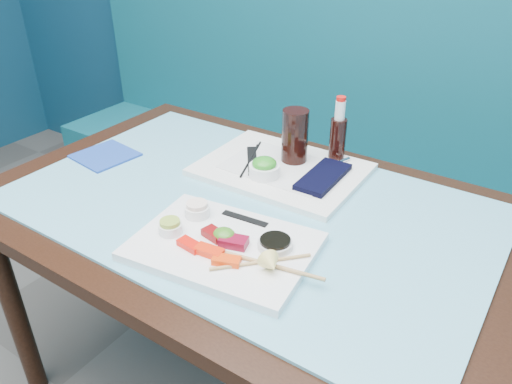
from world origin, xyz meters
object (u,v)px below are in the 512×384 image
Objects in this scene: cola_bottle_body at (337,141)px; cola_glass at (295,136)px; sashimi_plate at (224,246)px; serving_tray at (281,169)px; dining_table at (247,232)px; seaweed_bowl at (264,171)px; blue_napkin at (105,155)px; booth_bench at (361,194)px.

cola_glass is at bearing -135.21° from cola_bottle_body.
serving_tray is at bearing 95.28° from sashimi_plate.
cola_bottle_body is (0.09, 0.35, 0.16)m from dining_table.
sashimi_plate is at bearing -69.55° from dining_table.
cola_glass is at bearing 81.25° from seaweed_bowl.
sashimi_plate is at bearing -16.75° from blue_napkin.
booth_bench is at bearing 90.00° from dining_table.
dining_table is (0.00, -0.84, 0.29)m from booth_bench.
serving_tray is 3.33× the size of cola_bottle_body.
serving_tray is 2.91× the size of cola_glass.
seaweed_bowl is at bearing 15.86° from blue_napkin.
cola_bottle_body is (0.10, 0.15, 0.06)m from serving_tray.
booth_bench is 0.76m from cola_glass.
booth_bench is at bearing 86.68° from sashimi_plate.
cola_bottle_body is at bearing 30.87° from blue_napkin.
cola_bottle_body reaches higher than serving_tray.
booth_bench is 0.83m from seaweed_bowl.
booth_bench reaches higher than blue_napkin.
cola_bottle_body reaches higher than dining_table.
seaweed_bowl reaches higher than sashimi_plate.
cola_glass is (0.01, 0.05, 0.09)m from serving_tray.
seaweed_bowl is 0.51m from blue_napkin.
booth_bench reaches higher than seaweed_bowl.
serving_tray reaches higher than blue_napkin.
booth_bench is 2.14× the size of dining_table.
serving_tray is 0.08m from seaweed_bowl.
dining_table is 0.53m from blue_napkin.
cola_bottle_body is at bearing 44.79° from cola_glass.
booth_bench is 1.11m from sashimi_plate.
seaweed_bowl is (-0.10, 0.32, 0.02)m from sashimi_plate.
blue_napkin is at bearing -121.22° from booth_bench.
seaweed_bowl reaches higher than dining_table.
dining_table is 10.24× the size of cola_bottle_body.
booth_bench reaches higher than serving_tray.
dining_table is at bearing -78.37° from seaweed_bowl.
booth_bench is 0.89m from dining_table.
booth_bench reaches higher than cola_glass.
serving_tray is (-0.02, -0.64, 0.39)m from booth_bench.
sashimi_plate is at bearing -72.89° from seaweed_bowl.
booth_bench is 18.42× the size of blue_napkin.
cola_bottle_body is at bearing 54.11° from serving_tray.
booth_bench is 1.07m from blue_napkin.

